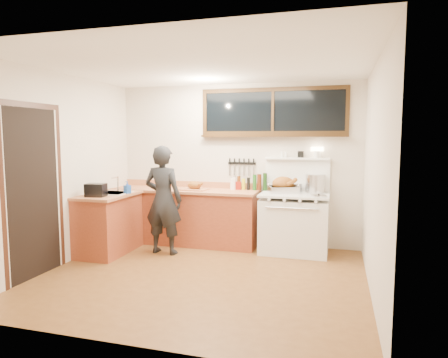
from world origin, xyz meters
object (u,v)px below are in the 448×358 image
(vintage_stove, at_px, (294,222))
(cutting_board, at_px, (195,187))
(roast_turkey, at_px, (283,186))
(man, at_px, (163,200))

(vintage_stove, xyz_separation_m, cutting_board, (-1.59, -0.03, 0.49))
(vintage_stove, distance_m, cutting_board, 1.67)
(vintage_stove, height_order, roast_turkey, vintage_stove)
(man, relative_size, cutting_board, 3.75)
(vintage_stove, distance_m, roast_turkey, 0.57)
(roast_turkey, bearing_deg, vintage_stove, -16.08)
(cutting_board, bearing_deg, man, -116.76)
(vintage_stove, relative_size, cutting_board, 3.68)
(cutting_board, xyz_separation_m, roast_turkey, (1.41, 0.08, 0.05))
(man, bearing_deg, vintage_stove, 17.66)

